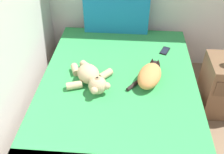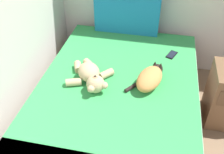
% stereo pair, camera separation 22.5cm
% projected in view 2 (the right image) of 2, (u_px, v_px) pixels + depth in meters
% --- Properties ---
extents(bed, '(1.43, 2.09, 0.50)m').
position_uv_depth(bed, '(117.00, 106.00, 2.40)').
color(bed, brown).
rests_on(bed, ground_plane).
extents(patterned_cushion, '(0.72, 0.12, 0.46)m').
position_uv_depth(patterned_cushion, '(127.00, 13.00, 2.84)').
color(patterned_cushion, '#1972AD').
rests_on(patterned_cushion, bed).
extents(cat, '(0.34, 0.42, 0.15)m').
position_uv_depth(cat, '(150.00, 78.00, 2.21)').
color(cat, '#D18447').
rests_on(cat, bed).
extents(teddy_bear, '(0.40, 0.49, 0.16)m').
position_uv_depth(teddy_bear, '(91.00, 76.00, 2.23)').
color(teddy_bear, tan).
rests_on(teddy_bear, bed).
extents(cell_phone, '(0.12, 0.16, 0.01)m').
position_uv_depth(cell_phone, '(172.00, 55.00, 2.60)').
color(cell_phone, black).
rests_on(cell_phone, bed).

